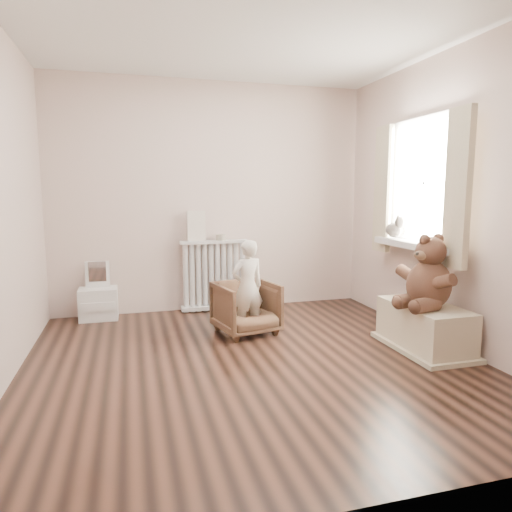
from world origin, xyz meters
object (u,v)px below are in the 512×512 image
object	(u,v)px
armchair	(246,308)
toy_bench	(424,327)
plush_cat	(395,228)
teddy_bear	(429,276)
child	(247,287)
toy_vanity	(98,294)
radiator	(214,277)

from	to	relation	value
armchair	toy_bench	xyz separation A→B (m)	(1.39, -0.86, -0.05)
armchair	plush_cat	bearing A→B (deg)	-17.35
armchair	teddy_bear	bearing A→B (deg)	-47.95
child	toy_vanity	bearing A→B (deg)	-46.90
toy_vanity	teddy_bear	world-z (taller)	teddy_bear
child	plush_cat	xyz separation A→B (m)	(1.53, -0.07, 0.53)
radiator	child	xyz separation A→B (m)	(0.14, -0.98, 0.08)
toy_vanity	teddy_bear	xyz separation A→B (m)	(2.76, -1.85, 0.40)
radiator	plush_cat	world-z (taller)	plush_cat
armchair	toy_bench	size ratio (longest dim) A/B	0.66
radiator	toy_bench	bearing A→B (deg)	-49.60
armchair	plush_cat	world-z (taller)	plush_cat
child	teddy_bear	world-z (taller)	teddy_bear
toy_vanity	armchair	xyz separation A→B (m)	(1.42, -0.90, -0.02)
toy_bench	teddy_bear	size ratio (longest dim) A/B	1.38
toy_vanity	teddy_bear	distance (m)	3.35
child	plush_cat	world-z (taller)	plush_cat
child	radiator	bearing A→B (deg)	-94.83
teddy_bear	plush_cat	world-z (taller)	plush_cat
child	teddy_bear	size ratio (longest dim) A/B	1.47
radiator	toy_bench	size ratio (longest dim) A/B	0.97
toy_vanity	child	distance (m)	1.72
radiator	plush_cat	xyz separation A→B (m)	(1.67, -1.05, 0.61)
radiator	armchair	xyz separation A→B (m)	(0.14, -0.93, -0.14)
toy_vanity	plush_cat	world-z (taller)	plush_cat
toy_bench	radiator	bearing A→B (deg)	130.40
toy_vanity	armchair	size ratio (longest dim) A/B	1.12
child	toy_bench	distance (m)	1.63
toy_vanity	toy_bench	distance (m)	3.31
teddy_bear	armchair	bearing A→B (deg)	132.09
radiator	armchair	world-z (taller)	radiator
radiator	child	world-z (taller)	child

